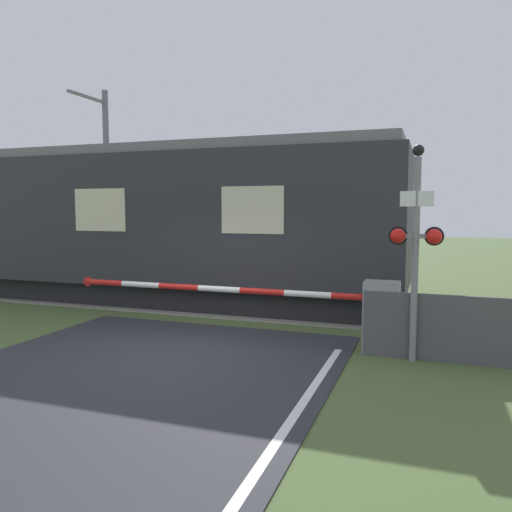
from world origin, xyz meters
name	(u,v)px	position (x,y,z in m)	size (l,w,h in m)	color
ground_plane	(175,352)	(0.00, 0.00, 0.00)	(80.00, 80.00, 0.00)	#4C6033
track_bed	(256,306)	(0.00, 4.25, 0.02)	(36.00, 3.20, 0.13)	gray
train	(136,224)	(-3.49, 4.25, 2.07)	(14.33, 3.10, 4.06)	black
crossing_barrier	(349,311)	(2.81, 1.15, 0.68)	(6.46, 0.44, 1.24)	gray
signal_post	(416,240)	(3.91, 0.82, 1.97)	(0.85, 0.26, 3.48)	gray
catenary_pole	(106,183)	(-6.26, 6.80, 3.35)	(0.20, 1.90, 6.40)	slate
roadside_fence	(489,332)	(5.04, 0.92, 0.55)	(3.88, 0.06, 1.10)	#4C4C51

